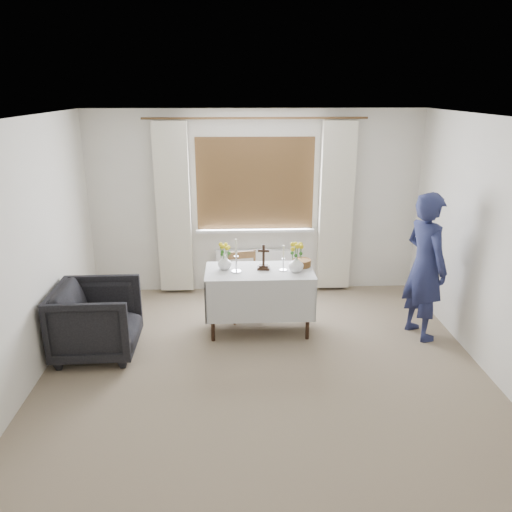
{
  "coord_description": "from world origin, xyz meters",
  "views": [
    {
      "loc": [
        -0.28,
        -4.18,
        2.75
      ],
      "look_at": [
        -0.05,
        0.98,
        1.0
      ],
      "focal_mm": 35.0,
      "sensor_mm": 36.0,
      "label": 1
    }
  ],
  "objects": [
    {
      "name": "altar_table",
      "position": [
        -0.0,
        1.18,
        0.38
      ],
      "size": [
        1.24,
        0.64,
        0.76
      ],
      "primitive_type": "cube",
      "color": "silver",
      "rests_on": "ground"
    },
    {
      "name": "wooden_cross",
      "position": [
        0.04,
        1.21,
        0.91
      ],
      "size": [
        0.15,
        0.11,
        0.3
      ],
      "primitive_type": null,
      "rotation": [
        0.0,
        0.0,
        -0.1
      ],
      "color": "black",
      "rests_on": "altar_table"
    },
    {
      "name": "wicker_basket",
      "position": [
        0.5,
        1.3,
        0.8
      ],
      "size": [
        0.24,
        0.24,
        0.08
      ],
      "primitive_type": "cylinder",
      "rotation": [
        0.0,
        0.0,
        -0.11
      ],
      "color": "brown",
      "rests_on": "altar_table"
    },
    {
      "name": "armchair",
      "position": [
        -1.77,
        0.72,
        0.39
      ],
      "size": [
        0.88,
        0.85,
        0.78
      ],
      "primitive_type": "imported",
      "rotation": [
        0.0,
        0.0,
        1.59
      ],
      "color": "black",
      "rests_on": "ground"
    },
    {
      "name": "candlestick_left",
      "position": [
        -0.27,
        1.14,
        0.96
      ],
      "size": [
        0.13,
        0.13,
        0.39
      ],
      "primitive_type": null,
      "rotation": [
        0.0,
        0.0,
        0.15
      ],
      "color": "silver",
      "rests_on": "altar_table"
    },
    {
      "name": "flower_vase_right",
      "position": [
        0.41,
        1.12,
        0.85
      ],
      "size": [
        0.22,
        0.22,
        0.18
      ],
      "primitive_type": "imported",
      "rotation": [
        0.0,
        0.0,
        0.31
      ],
      "color": "white",
      "rests_on": "altar_table"
    },
    {
      "name": "candlestick_right",
      "position": [
        0.27,
        1.16,
        0.91
      ],
      "size": [
        0.1,
        0.1,
        0.3
      ],
      "primitive_type": null,
      "rotation": [
        0.0,
        0.0,
        0.13
      ],
      "color": "silver",
      "rests_on": "altar_table"
    },
    {
      "name": "radiator",
      "position": [
        0.0,
        2.42,
        0.3
      ],
      "size": [
        1.1,
        0.1,
        0.6
      ],
      "primitive_type": "cube",
      "color": "white",
      "rests_on": "ground"
    },
    {
      "name": "ground",
      "position": [
        0.0,
        0.0,
        0.0
      ],
      "size": [
        5.0,
        5.0,
        0.0
      ],
      "primitive_type": "plane",
      "color": "gray",
      "rests_on": "ground"
    },
    {
      "name": "flower_vase_left",
      "position": [
        -0.4,
        1.24,
        0.85
      ],
      "size": [
        0.17,
        0.17,
        0.17
      ],
      "primitive_type": "imported",
      "rotation": [
        0.0,
        0.0,
        -0.04
      ],
      "color": "white",
      "rests_on": "altar_table"
    },
    {
      "name": "wooden_chair",
      "position": [
        -0.17,
        1.54,
        0.42
      ],
      "size": [
        0.45,
        0.45,
        0.83
      ],
      "primitive_type": null,
      "rotation": [
        0.0,
        0.0,
        0.19
      ],
      "color": "brown",
      "rests_on": "ground"
    },
    {
      "name": "person",
      "position": [
        1.85,
        1.0,
        0.85
      ],
      "size": [
        0.58,
        0.71,
        1.69
      ],
      "primitive_type": "imported",
      "rotation": [
        0.0,
        0.0,
        1.88
      ],
      "color": "navy",
      "rests_on": "ground"
    }
  ]
}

